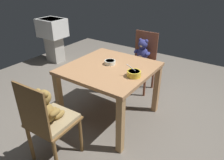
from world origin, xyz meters
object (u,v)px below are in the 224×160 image
at_px(teddy_chair_far_center, 142,57).
at_px(sink_basin, 53,34).
at_px(porridge_bowl_white_center, 110,62).
at_px(porridge_bowl_yellow_near_right, 134,74).
at_px(dining_table, 110,75).
at_px(teddy_chair_near_front, 48,116).

bearing_deg(teddy_chair_far_center, sink_basin, -90.55).
bearing_deg(porridge_bowl_white_center, porridge_bowl_yellow_near_right, -17.78).
bearing_deg(dining_table, porridge_bowl_white_center, 121.32).
distance_m(teddy_chair_far_center, porridge_bowl_white_center, 0.86).
bearing_deg(porridge_bowl_yellow_near_right, sink_basin, 157.92).
bearing_deg(teddy_chair_far_center, porridge_bowl_white_center, -1.07).
distance_m(dining_table, teddy_chair_far_center, 0.90).
distance_m(porridge_bowl_white_center, porridge_bowl_yellow_near_right, 0.42).
bearing_deg(dining_table, sink_basin, 155.94).
xyz_separation_m(dining_table, porridge_bowl_white_center, (-0.04, 0.07, 0.13)).
distance_m(porridge_bowl_yellow_near_right, sink_basin, 2.61).
bearing_deg(teddy_chair_near_front, dining_table, -6.08).
height_order(dining_table, porridge_bowl_yellow_near_right, porridge_bowl_yellow_near_right).
relative_size(teddy_chair_near_front, porridge_bowl_yellow_near_right, 5.83).
relative_size(teddy_chair_near_front, sink_basin, 1.03).
height_order(teddy_chair_far_center, porridge_bowl_yellow_near_right, teddy_chair_far_center).
height_order(dining_table, teddy_chair_far_center, teddy_chair_far_center).
relative_size(teddy_chair_far_center, porridge_bowl_yellow_near_right, 5.76).
distance_m(teddy_chair_far_center, sink_basin, 2.02).
distance_m(teddy_chair_far_center, porridge_bowl_yellow_near_right, 1.06).
bearing_deg(teddy_chair_near_front, sink_basin, 45.07).
bearing_deg(porridge_bowl_yellow_near_right, porridge_bowl_white_center, 162.22).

